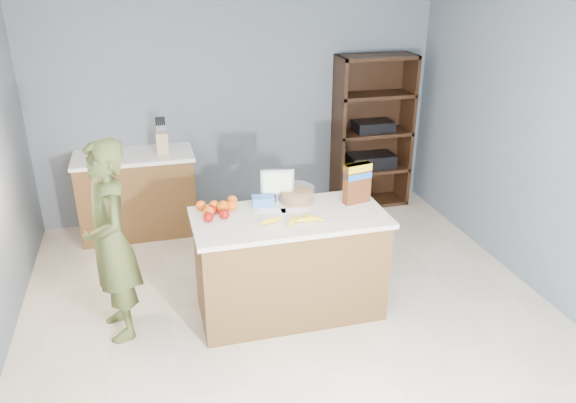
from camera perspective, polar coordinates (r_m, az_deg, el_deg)
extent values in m
cube|color=beige|center=(4.71, 1.12, -12.92)|extent=(4.50, 5.00, 0.02)
cube|color=slate|center=(6.42, -4.98, 9.48)|extent=(4.50, 0.02, 2.50)
cube|color=slate|center=(5.15, 26.14, 3.60)|extent=(0.02, 5.00, 2.50)
cube|color=white|center=(3.80, 1.43, 19.07)|extent=(4.50, 5.00, 0.02)
cube|color=brown|center=(4.71, 0.16, -6.61)|extent=(1.50, 0.70, 0.86)
cube|color=silver|center=(4.50, 0.16, -1.65)|extent=(1.56, 0.76, 0.04)
cube|color=black|center=(4.91, 0.15, -10.45)|extent=(1.46, 0.66, 0.10)
cube|color=brown|center=(6.30, -15.02, 0.61)|extent=(1.20, 0.60, 0.86)
cube|color=white|center=(6.15, -15.46, 4.48)|extent=(1.24, 0.62, 0.04)
cube|color=black|center=(6.91, 8.00, 7.36)|extent=(0.90, 0.04, 1.80)
cube|color=black|center=(6.60, 5.12, 6.72)|extent=(0.04, 0.40, 1.80)
cube|color=black|center=(6.93, 11.88, 7.13)|extent=(0.04, 0.40, 1.80)
cube|color=black|center=(7.05, 8.15, 0.07)|extent=(0.90, 0.40, 0.04)
cube|color=black|center=(6.89, 8.36, 3.36)|extent=(0.90, 0.40, 0.04)
cube|color=black|center=(6.76, 8.58, 6.94)|extent=(0.90, 0.40, 0.04)
cube|color=black|center=(6.64, 8.81, 10.66)|extent=(0.90, 0.40, 0.04)
cube|color=black|center=(6.56, 9.05, 14.32)|extent=(0.90, 0.40, 0.04)
cube|color=black|center=(6.86, 8.40, 4.14)|extent=(0.55, 0.32, 0.16)
cube|color=black|center=(6.73, 8.62, 7.59)|extent=(0.45, 0.30, 0.12)
imported|color=#454F23|center=(4.49, -17.57, -3.94)|extent=(0.52, 0.67, 1.61)
cube|color=tan|center=(6.07, -12.66, 5.83)|extent=(0.12, 0.10, 0.22)
cylinder|color=black|center=(6.03, -13.17, 7.19)|extent=(0.02, 0.02, 0.09)
cylinder|color=black|center=(6.03, -12.98, 7.21)|extent=(0.02, 0.02, 0.09)
cylinder|color=black|center=(6.03, -12.79, 7.23)|extent=(0.02, 0.02, 0.09)
cylinder|color=black|center=(6.03, -12.60, 7.25)|extent=(0.02, 0.02, 0.09)
cylinder|color=black|center=(6.03, -12.41, 7.27)|extent=(0.02, 0.02, 0.09)
cube|color=white|center=(4.57, -1.58, -0.95)|extent=(0.24, 0.15, 0.00)
cube|color=white|center=(4.58, 0.67, -0.90)|extent=(0.23, 0.12, 0.00)
ellipsoid|color=yellow|center=(4.36, -1.70, -1.95)|extent=(0.20, 0.08, 0.04)
ellipsoid|color=yellow|center=(4.35, 0.49, -1.98)|extent=(0.16, 0.18, 0.04)
ellipsoid|color=yellow|center=(4.38, 2.03, -1.83)|extent=(0.20, 0.05, 0.04)
ellipsoid|color=yellow|center=(4.40, 2.49, -1.69)|extent=(0.18, 0.16, 0.04)
sphere|color=#8F0B07|center=(4.53, -7.78, -0.88)|extent=(0.08, 0.08, 0.08)
sphere|color=#8F0B07|center=(4.45, -6.49, -1.28)|extent=(0.08, 0.08, 0.08)
sphere|color=#8F0B07|center=(4.41, -8.10, -1.59)|extent=(0.08, 0.08, 0.08)
sphere|color=orange|center=(4.51, -8.05, -1.00)|extent=(0.08, 0.08, 0.08)
sphere|color=orange|center=(4.61, -7.51, -0.40)|extent=(0.08, 0.08, 0.08)
sphere|color=orange|center=(4.55, -6.78, -0.68)|extent=(0.08, 0.08, 0.08)
sphere|color=orange|center=(4.59, -5.72, -0.42)|extent=(0.08, 0.08, 0.08)
sphere|color=orange|center=(4.62, -8.81, -0.42)|extent=(0.08, 0.08, 0.08)
sphere|color=orange|center=(4.60, -6.57, -0.42)|extent=(0.08, 0.08, 0.08)
sphere|color=orange|center=(4.69, -5.67, 0.12)|extent=(0.08, 0.08, 0.08)
cube|color=blue|center=(4.66, -2.55, 0.04)|extent=(0.19, 0.14, 0.08)
cylinder|color=#267219|center=(4.74, 0.90, 0.53)|extent=(0.27, 0.27, 0.09)
cylinder|color=white|center=(4.73, 0.90, 0.75)|extent=(0.30, 0.30, 0.13)
cylinder|color=silver|center=(4.77, -1.09, 0.17)|extent=(0.12, 0.12, 0.01)
cylinder|color=silver|center=(4.75, -1.09, 0.51)|extent=(0.02, 0.02, 0.05)
cube|color=silver|center=(4.70, -1.10, 2.02)|extent=(0.28, 0.09, 0.22)
cube|color=yellow|center=(4.69, -1.09, 1.93)|extent=(0.24, 0.05, 0.18)
cube|color=#592B14|center=(4.70, 7.03, 1.84)|extent=(0.24, 0.13, 0.34)
cube|color=yellow|center=(4.65, 7.12, 3.46)|extent=(0.24, 0.13, 0.06)
cube|color=blue|center=(4.68, 7.07, 2.65)|extent=(0.24, 0.13, 0.05)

